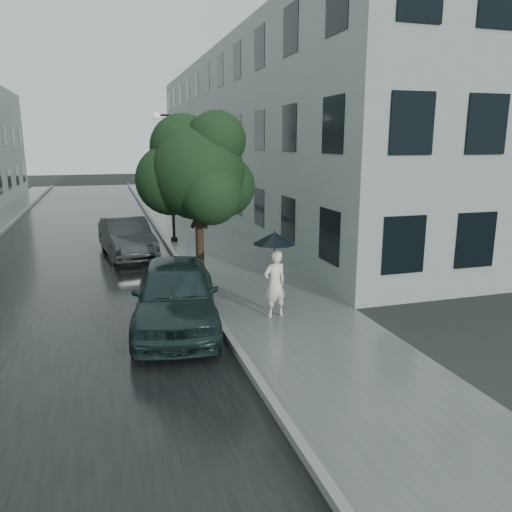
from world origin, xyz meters
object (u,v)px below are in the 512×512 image
object	(u,v)px
street_tree	(197,172)
car_far	(127,237)
lamp_post	(168,170)
car_near	(176,294)
pedestrian	(275,284)

from	to	relation	value
street_tree	car_far	bearing A→B (deg)	109.40
car_far	street_tree	bearing A→B (deg)	-78.56
lamp_post	car_far	size ratio (longest dim) A/B	1.24
car_far	lamp_post	bearing A→B (deg)	41.89
street_tree	car_far	xyz separation A→B (m)	(-1.78, 5.07, -2.66)
street_tree	lamp_post	bearing A→B (deg)	89.04
car_near	car_far	size ratio (longest dim) A/B	1.07
street_tree	car_far	distance (m)	5.99
pedestrian	car_near	world-z (taller)	pedestrian
pedestrian	car_far	xyz separation A→B (m)	(-3.09, 7.84, -0.12)
pedestrian	lamp_post	world-z (taller)	lamp_post
car_near	car_far	xyz separation A→B (m)	(-0.71, 7.83, -0.08)
car_near	car_far	distance (m)	7.86
street_tree	car_near	xyz separation A→B (m)	(-1.07, -2.76, -2.58)
car_near	car_far	bearing A→B (deg)	103.67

